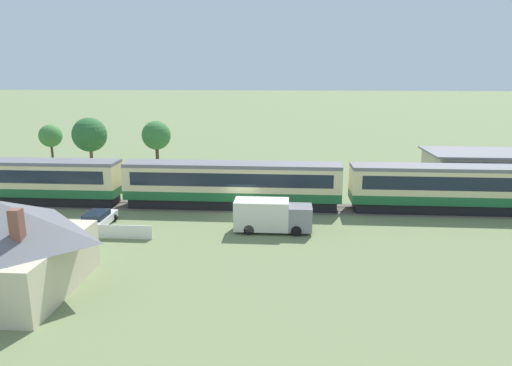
% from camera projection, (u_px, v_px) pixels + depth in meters
% --- Properties ---
extents(ground_plane, '(600.00, 600.00, 0.00)m').
position_uv_depth(ground_plane, '(242.00, 213.00, 40.06)').
color(ground_plane, '#707F51').
extents(passenger_train, '(60.46, 2.98, 4.13)m').
position_uv_depth(passenger_train, '(235.00, 183.00, 41.27)').
color(passenger_train, '#1E6033').
rests_on(passenger_train, ground_plane).
extents(railway_track, '(100.04, 3.60, 0.04)m').
position_uv_depth(railway_track, '(256.00, 207.00, 41.67)').
color(railway_track, '#665B51').
rests_on(railway_track, ground_plane).
extents(station_building, '(10.36, 8.61, 3.75)m').
position_uv_depth(station_building, '(475.00, 169.00, 49.34)').
color(station_building, '#BCB293').
rests_on(station_building, ground_plane).
extents(picket_fence_front, '(22.31, 0.06, 1.05)m').
position_uv_depth(picket_fence_front, '(7.00, 229.00, 34.33)').
color(picket_fence_front, white).
rests_on(picket_fence_front, ground_plane).
extents(parked_car_white_2, '(2.21, 4.46, 1.23)m').
position_uv_depth(parked_car_white_2, '(97.00, 220.00, 36.34)').
color(parked_car_white_2, white).
rests_on(parked_car_white_2, ground_plane).
extents(delivery_truck_grey, '(5.98, 2.10, 2.49)m').
position_uv_depth(delivery_truck_grey, '(271.00, 215.00, 35.12)').
color(delivery_truck_grey, gray).
rests_on(delivery_truck_grey, ground_plane).
extents(yard_tree_0, '(3.02, 3.02, 5.35)m').
position_uv_depth(yard_tree_0, '(50.00, 136.00, 60.85)').
color(yard_tree_0, '#4C3823').
rests_on(yard_tree_0, ground_plane).
extents(yard_tree_1, '(3.50, 3.50, 6.36)m').
position_uv_depth(yard_tree_1, '(156.00, 136.00, 55.52)').
color(yard_tree_1, '#4C3823').
rests_on(yard_tree_1, ground_plane).
extents(yard_tree_2, '(4.22, 4.22, 6.70)m').
position_uv_depth(yard_tree_2, '(90.00, 135.00, 56.25)').
color(yard_tree_2, brown).
rests_on(yard_tree_2, ground_plane).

